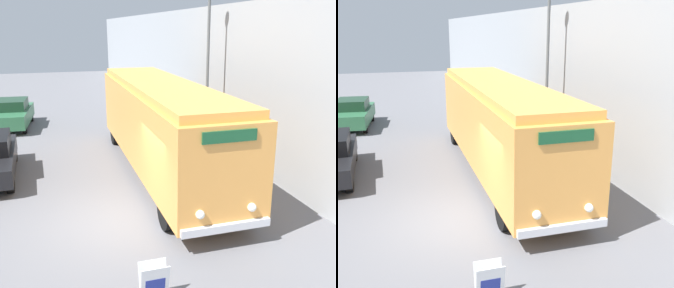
% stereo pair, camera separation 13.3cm
% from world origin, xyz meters
% --- Properties ---
extents(ground_plane, '(80.00, 80.00, 0.00)m').
position_xyz_m(ground_plane, '(0.00, 0.00, 0.00)').
color(ground_plane, slate).
extents(building_wall_right, '(0.30, 60.00, 6.17)m').
position_xyz_m(building_wall_right, '(5.95, 10.00, 3.09)').
color(building_wall_right, '#9EA3A8').
rests_on(building_wall_right, ground_plane).
extents(vintage_bus, '(2.44, 11.42, 3.38)m').
position_xyz_m(vintage_bus, '(2.33, 3.42, 1.91)').
color(vintage_bus, black).
rests_on(vintage_bus, ground_plane).
extents(sign_board, '(0.57, 0.33, 0.87)m').
position_xyz_m(sign_board, '(0.18, -3.60, 0.42)').
color(sign_board, gray).
rests_on(sign_board, ground_plane).
extents(streetlamp, '(0.36, 0.36, 7.08)m').
position_xyz_m(streetlamp, '(4.88, 5.36, 4.53)').
color(streetlamp, '#595E60').
rests_on(streetlamp, ground_plane).
extents(parked_car_mid, '(2.14, 4.28, 1.54)m').
position_xyz_m(parked_car_mid, '(-3.53, 12.28, 0.77)').
color(parked_car_mid, black).
rests_on(parked_car_mid, ground_plane).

